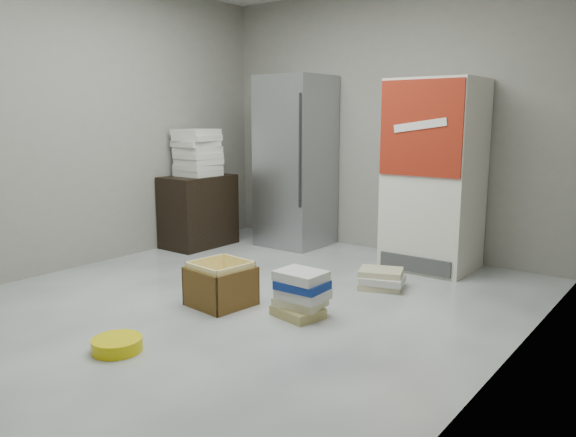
{
  "coord_description": "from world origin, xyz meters",
  "views": [
    {
      "loc": [
        2.89,
        -2.95,
        1.45
      ],
      "look_at": [
        0.09,
        0.7,
        0.62
      ],
      "focal_mm": 35.0,
      "sensor_mm": 36.0,
      "label": 1
    }
  ],
  "objects_px": {
    "steel_fridge": "(296,162)",
    "wood_shelf": "(199,211)",
    "coke_cooler": "(434,175)",
    "cardboard_box": "(221,287)",
    "phonebook_stack_main": "(301,294)"
  },
  "relations": [
    {
      "from": "coke_cooler",
      "to": "wood_shelf",
      "type": "xyz_separation_m",
      "value": [
        -2.48,
        -0.72,
        -0.5
      ]
    },
    {
      "from": "steel_fridge",
      "to": "wood_shelf",
      "type": "relative_size",
      "value": 2.37
    },
    {
      "from": "steel_fridge",
      "to": "cardboard_box",
      "type": "bearing_deg",
      "value": -68.5
    },
    {
      "from": "steel_fridge",
      "to": "coke_cooler",
      "type": "bearing_deg",
      "value": -0.18
    },
    {
      "from": "wood_shelf",
      "to": "phonebook_stack_main",
      "type": "bearing_deg",
      "value": -26.98
    },
    {
      "from": "wood_shelf",
      "to": "steel_fridge",
      "type": "bearing_deg",
      "value": 41.31
    },
    {
      "from": "wood_shelf",
      "to": "phonebook_stack_main",
      "type": "xyz_separation_m",
      "value": [
        2.29,
        -1.17,
        -0.23
      ]
    },
    {
      "from": "coke_cooler",
      "to": "phonebook_stack_main",
      "type": "height_order",
      "value": "coke_cooler"
    },
    {
      "from": "steel_fridge",
      "to": "phonebook_stack_main",
      "type": "xyz_separation_m",
      "value": [
        1.46,
        -1.9,
        -0.78
      ]
    },
    {
      "from": "wood_shelf",
      "to": "phonebook_stack_main",
      "type": "height_order",
      "value": "wood_shelf"
    },
    {
      "from": "phonebook_stack_main",
      "to": "wood_shelf",
      "type": "bearing_deg",
      "value": 156.41
    },
    {
      "from": "steel_fridge",
      "to": "cardboard_box",
      "type": "distance_m",
      "value": 2.36
    },
    {
      "from": "coke_cooler",
      "to": "cardboard_box",
      "type": "bearing_deg",
      "value": -112.11
    },
    {
      "from": "phonebook_stack_main",
      "to": "cardboard_box",
      "type": "distance_m",
      "value": 0.67
    },
    {
      "from": "coke_cooler",
      "to": "cardboard_box",
      "type": "relative_size",
      "value": 3.81
    }
  ]
}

